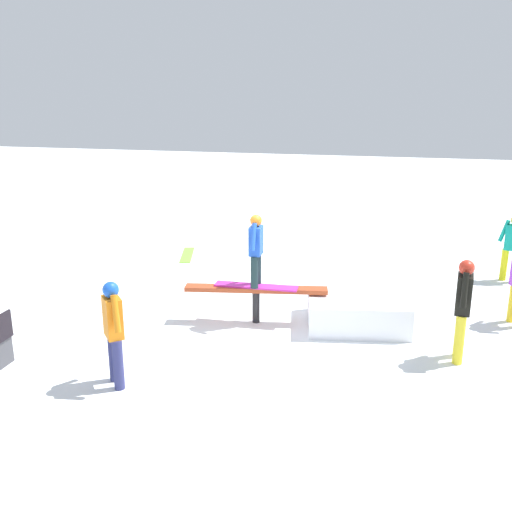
% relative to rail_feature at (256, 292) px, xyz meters
% --- Properties ---
extents(ground_plane, '(60.00, 60.00, 0.00)m').
position_rel_rail_feature_xyz_m(ground_plane, '(0.00, 0.00, -0.60)').
color(ground_plane, white).
extents(rail_feature, '(2.66, 0.77, 0.70)m').
position_rel_rail_feature_xyz_m(rail_feature, '(0.00, 0.00, 0.00)').
color(rail_feature, black).
rests_on(rail_feature, ground).
extents(snow_kicker_ramp, '(2.05, 1.81, 0.58)m').
position_rel_rail_feature_xyz_m(snow_kicker_ramp, '(-1.85, -0.35, -0.31)').
color(snow_kicker_ramp, white).
rests_on(snow_kicker_ramp, ground).
extents(main_rider_on_rail, '(1.57, 0.71, 1.37)m').
position_rel_rail_feature_xyz_m(main_rider_on_rail, '(0.00, 0.00, 0.77)').
color(main_rider_on_rail, '#C8289C').
rests_on(main_rider_on_rail, rail_feature).
extents(bystander_black, '(0.27, 0.68, 1.69)m').
position_rel_rail_feature_xyz_m(bystander_black, '(-3.57, 0.70, 0.35)').
color(bystander_black, yellow).
rests_on(bystander_black, ground).
extents(bystander_orange, '(0.51, 0.57, 1.61)m').
position_rel_rail_feature_xyz_m(bystander_orange, '(1.39, 2.84, 0.30)').
color(bystander_orange, navy).
rests_on(bystander_orange, ground).
extents(loose_snowboard_lime, '(0.68, 1.49, 0.02)m').
position_rel_rail_feature_xyz_m(loose_snowboard_lime, '(2.93, -3.96, -0.59)').
color(loose_snowboard_lime, '#85E33F').
rests_on(loose_snowboard_lime, ground).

